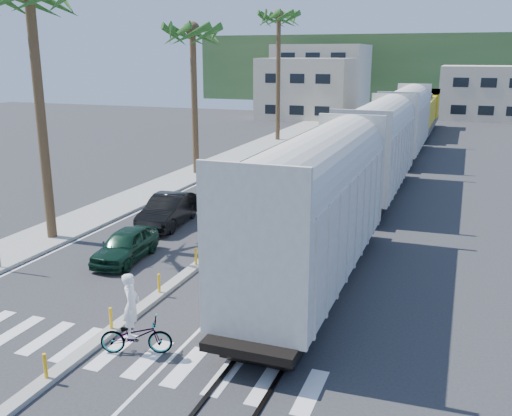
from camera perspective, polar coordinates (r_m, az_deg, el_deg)
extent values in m
plane|color=#28282B|center=(19.59, -12.55, -10.81)|extent=(140.00, 140.00, 0.00)
cube|color=gray|center=(44.51, -4.51, 4.20)|extent=(3.00, 90.00, 0.15)
cube|color=black|center=(43.85, 12.59, 3.66)|extent=(0.12, 100.00, 0.06)
cube|color=black|center=(43.68, 14.46, 3.50)|extent=(0.12, 100.00, 0.06)
cube|color=gray|center=(37.00, 4.27, 1.98)|extent=(0.45, 60.00, 0.15)
cylinder|color=yellow|center=(16.56, -20.33, -14.58)|extent=(0.10, 0.10, 0.70)
cylinder|color=yellow|center=(18.64, -14.31, -10.63)|extent=(0.10, 0.10, 0.70)
cylinder|color=yellow|center=(20.94, -9.67, -7.42)|extent=(0.10, 0.10, 0.70)
cylinder|color=yellow|center=(23.39, -6.03, -4.84)|extent=(0.10, 0.10, 0.70)
cylinder|color=yellow|center=(25.97, -3.11, -2.74)|extent=(0.10, 0.10, 0.70)
cylinder|color=yellow|center=(28.62, -0.74, -1.02)|extent=(0.10, 0.10, 0.70)
cylinder|color=yellow|center=(31.34, 1.23, 0.41)|extent=(0.10, 0.10, 0.70)
cylinder|color=yellow|center=(34.11, 2.88, 1.60)|extent=(0.10, 0.10, 0.70)
cylinder|color=yellow|center=(36.91, 4.28, 2.62)|extent=(0.10, 0.10, 0.70)
cylinder|color=yellow|center=(39.74, 5.48, 3.49)|extent=(0.10, 0.10, 0.70)
cylinder|color=yellow|center=(42.59, 6.53, 4.24)|extent=(0.10, 0.10, 0.70)
cylinder|color=yellow|center=(45.47, 7.45, 4.90)|extent=(0.10, 0.10, 0.70)
cylinder|color=yellow|center=(48.36, 8.25, 5.48)|extent=(0.10, 0.10, 0.70)
cylinder|color=yellow|center=(51.26, 8.97, 5.99)|extent=(0.10, 0.10, 0.70)
cylinder|color=yellow|center=(54.17, 9.61, 6.44)|extent=(0.10, 0.10, 0.70)
cylinder|color=yellow|center=(57.09, 10.19, 6.85)|extent=(0.10, 0.10, 0.70)
cube|color=silver|center=(18.14, -16.03, -13.25)|extent=(14.00, 2.20, 0.01)
cube|color=silver|center=(43.85, -2.48, 3.98)|extent=(0.12, 90.00, 0.01)
cube|color=silver|center=(41.22, 9.55, 3.06)|extent=(0.12, 90.00, 0.01)
cube|color=#B8B5A8|center=(20.74, 5.88, -1.06)|extent=(3.00, 12.88, 3.40)
cylinder|color=#B8B5A8|center=(20.34, 6.01, 3.55)|extent=(2.90, 12.58, 2.90)
cube|color=black|center=(21.45, 5.72, -6.71)|extent=(2.60, 12.88, 1.00)
cube|color=#B8B5A8|center=(35.14, 12.08, 5.35)|extent=(3.00, 12.88, 3.40)
cylinder|color=#B8B5A8|center=(34.90, 12.23, 8.10)|extent=(2.90, 12.58, 2.90)
cube|color=black|center=(35.57, 11.89, 1.86)|extent=(2.60, 12.88, 1.00)
cube|color=#B8B5A8|center=(49.90, 14.68, 7.99)|extent=(3.00, 12.88, 3.40)
cylinder|color=#B8B5A8|center=(49.73, 14.81, 9.93)|extent=(2.90, 12.58, 2.90)
cube|color=black|center=(50.20, 14.51, 5.50)|extent=(2.60, 12.88, 1.00)
cube|color=#4C4C4F|center=(65.92, 16.07, 8.06)|extent=(3.00, 17.00, 0.50)
cube|color=yellow|center=(64.77, 16.10, 9.33)|extent=(2.70, 12.24, 2.60)
cube|color=yellow|center=(71.49, 16.57, 10.03)|extent=(3.00, 3.74, 3.20)
cube|color=black|center=(65.99, 16.03, 7.55)|extent=(2.60, 13.60, 0.90)
cylinder|color=brown|center=(27.48, -20.67, 7.99)|extent=(0.44, 0.44, 11.00)
cylinder|color=brown|center=(41.07, -6.17, 10.19)|extent=(0.44, 0.44, 10.00)
sphere|color=#29561B|center=(40.96, -6.38, 17.39)|extent=(3.20, 3.20, 3.20)
cylinder|color=brown|center=(57.57, 2.22, 12.64)|extent=(0.44, 0.44, 12.00)
sphere|color=#29561B|center=(57.64, 2.29, 18.76)|extent=(3.20, 3.20, 3.20)
cube|color=#BFB198|center=(79.58, 5.15, 11.82)|extent=(12.00, 10.00, 8.00)
cube|color=#BFB198|center=(95.51, 6.58, 12.92)|extent=(14.00, 12.00, 10.00)
cube|color=#BFB198|center=(84.84, 22.08, 10.67)|extent=(12.00, 10.00, 7.00)
cube|color=#385628|center=(115.12, 15.79, 13.32)|extent=(80.00, 20.00, 12.00)
imported|color=black|center=(24.70, -12.91, -3.63)|extent=(2.25, 4.22, 1.35)
imported|color=black|center=(29.30, -8.77, -0.23)|extent=(2.62, 5.12, 1.58)
imported|color=black|center=(33.79, -3.40, 1.85)|extent=(2.48, 5.15, 1.44)
imported|color=#AFB1B4|center=(38.13, -0.55, 3.26)|extent=(2.60, 4.74, 1.25)
imported|color=#9EA0A5|center=(17.30, -11.89, -12.39)|extent=(2.07, 2.56, 1.10)
imported|color=white|center=(16.94, -12.35, -9.44)|extent=(0.99, 0.91, 1.91)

